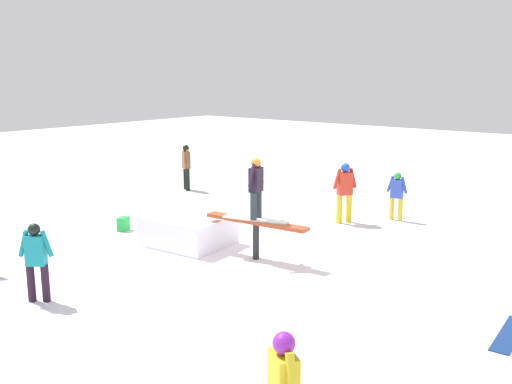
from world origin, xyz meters
The scene contains 10 objects.
ground_plane centered at (0.00, 0.00, 0.00)m, with size 60.00×60.00×0.00m, color white.
rail_feature centered at (0.00, 0.00, 0.72)m, with size 2.44×0.49×0.86m.
snow_kicker_ramp centered at (-1.87, -0.16, 0.34)m, with size 1.80×1.50×0.67m, color white.
main_rider_on_rail centered at (0.00, 0.00, 1.50)m, with size 1.49×0.68×1.33m.
bystander_brown centered at (-6.44, 4.25, 0.87)m, with size 0.61×0.39×1.54m.
bystander_red centered at (-0.07, 3.81, 0.90)m, with size 0.45×0.64×1.60m.
bystander_blue centered at (0.89, 4.91, 0.74)m, with size 0.59×0.21×1.31m.
bystander_teal centered at (-1.48, -4.16, 0.78)m, with size 0.54×0.43×1.40m.
loose_snowboard_navy centered at (5.26, -0.42, 0.01)m, with size 1.43×0.28×0.02m, color navy.
backpack_on_snow centered at (-4.00, -0.35, 0.17)m, with size 0.30×0.22×0.34m, color green.
Camera 1 is at (7.28, -9.06, 3.88)m, focal length 40.00 mm.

